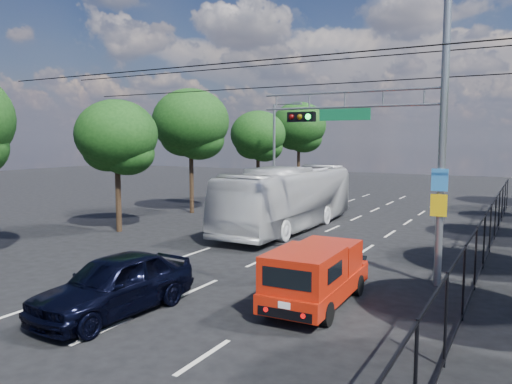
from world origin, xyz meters
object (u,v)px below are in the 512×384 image
Objects in this scene: signal_mast at (403,121)px; white_bus at (289,198)px; white_van at (260,205)px; red_pickup at (316,273)px; navy_hatchback at (115,284)px.

signal_mast reaches higher than white_bus.
white_bus is at bearing -50.65° from white_van.
red_pickup is at bearing -110.94° from signal_mast.
red_pickup is 1.17× the size of white_van.
navy_hatchback is at bearing -144.46° from red_pickup.
signal_mast is 2.00× the size of red_pickup.
navy_hatchback is 17.75m from white_van.
red_pickup is 0.41× the size of white_bus.
red_pickup is at bearing -63.27° from white_van.
signal_mast reaches higher than red_pickup.
signal_mast reaches higher than white_van.
signal_mast is at bearing 69.06° from red_pickup.
white_bus is at bearing 119.00° from red_pickup.
white_van is at bearing 136.77° from signal_mast.
signal_mast is 0.82× the size of white_bus.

